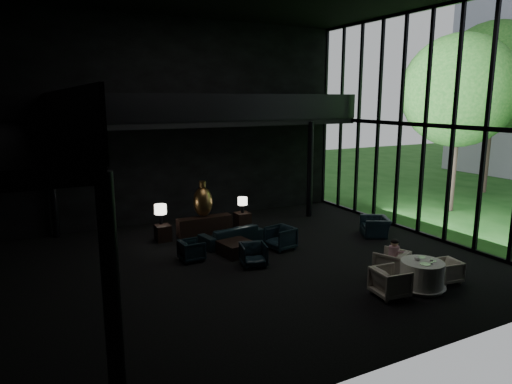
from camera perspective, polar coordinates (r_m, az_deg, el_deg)
name	(u,v)px	position (r m, az deg, el deg)	size (l,w,h in m)	color
floor	(251,264)	(14.00, -0.61, -8.96)	(14.00, 12.00, 0.02)	black
wall_back	(183,122)	(18.68, -9.09, 8.63)	(14.00, 0.04, 8.00)	black
wall_front	(409,153)	(8.27, 18.56, 4.68)	(14.00, 0.04, 8.00)	black
curtain_wall	(425,125)	(17.42, 20.41, 7.86)	(0.20, 12.00, 8.00)	black
mezzanine_left	(15,140)	(11.73, -27.94, 5.80)	(2.00, 12.00, 0.25)	black
mezzanine_back	(216,123)	(18.10, -5.03, 8.64)	(12.00, 2.00, 0.25)	black
railing_left	(60,112)	(11.74, -23.29, 9.15)	(0.06, 12.00, 1.00)	black
railing_back	(226,107)	(17.16, -3.76, 10.51)	(12.00, 0.06, 1.00)	black
column_sw	(113,316)	(6.73, -17.44, -14.58)	(0.24, 0.24, 4.00)	black
column_nw	(52,183)	(17.66, -24.11, 1.07)	(0.24, 0.24, 4.00)	black
column_ne	(310,170)	(19.23, 6.77, 2.78)	(0.24, 0.24, 4.00)	black
tree_near	(459,91)	(21.77, 24.02, 11.44)	(4.80, 4.80, 7.65)	#382D23
tree_far	(494,77)	(26.99, 27.59, 12.57)	(5.60, 5.60, 8.80)	#382D23
console	(205,225)	(16.97, -6.44, -4.18)	(2.05, 0.47, 0.65)	black
bronze_urn	(203,201)	(16.86, -6.66, -1.17)	(0.71, 0.71, 1.32)	#A68039
side_table_left	(163,233)	(16.42, -11.55, -5.05)	(0.51, 0.51, 0.56)	black
table_lamp_left	(160,210)	(16.40, -11.85, -2.23)	(0.42, 0.42, 0.71)	black
side_table_right	(242,220)	(17.68, -1.71, -3.55)	(0.55, 0.55, 0.60)	black
table_lamp_right	(243,202)	(17.48, -1.69, -1.23)	(0.36, 0.36, 0.61)	black
sofa	(231,231)	(15.71, -3.11, -4.94)	(2.30, 0.67, 0.90)	black
lounge_armchair_west	(192,250)	(14.30, -8.04, -7.22)	(0.64, 0.60, 0.66)	#16232F
lounge_armchair_east	(281,236)	(15.19, 3.09, -5.50)	(0.89, 0.83, 0.91)	#0F242D
lounge_armchair_south	(253,254)	(13.71, -0.33, -7.75)	(0.72, 0.68, 0.74)	black
window_armchair	(375,224)	(17.19, 14.70, -3.84)	(1.04, 0.68, 0.91)	black
coffee_table	(236,248)	(14.73, -2.47, -7.03)	(0.97, 0.97, 0.43)	black
dining_table	(422,277)	(12.91, 20.00, -9.94)	(1.26, 1.26, 0.75)	white
dining_chair_north	(391,261)	(13.47, 16.58, -8.31)	(0.85, 0.80, 0.88)	#A4A18F
dining_chair_east	(446,271)	(13.62, 22.68, -9.13)	(0.59, 0.55, 0.60)	#ADAA9A
dining_chair_west	(390,280)	(12.17, 16.44, -10.51)	(0.84, 0.78, 0.86)	#B9B9B7
child	(394,250)	(13.41, 16.89, -6.95)	(0.29, 0.29, 0.63)	pink
plate_a	(425,264)	(12.57, 20.39, -8.46)	(0.27, 0.27, 0.02)	white
plate_b	(420,257)	(13.04, 19.87, -7.70)	(0.23, 0.23, 0.02)	white
saucer	(433,261)	(12.88, 21.29, -8.05)	(0.16, 0.16, 0.01)	white
coffee_cup	(432,260)	(12.84, 21.09, -7.91)	(0.09, 0.09, 0.06)	white
cereal_bowl	(417,259)	(12.83, 19.53, -7.84)	(0.16, 0.16, 0.08)	white
cream_pot	(432,264)	(12.61, 21.11, -8.34)	(0.05, 0.05, 0.06)	#99999E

